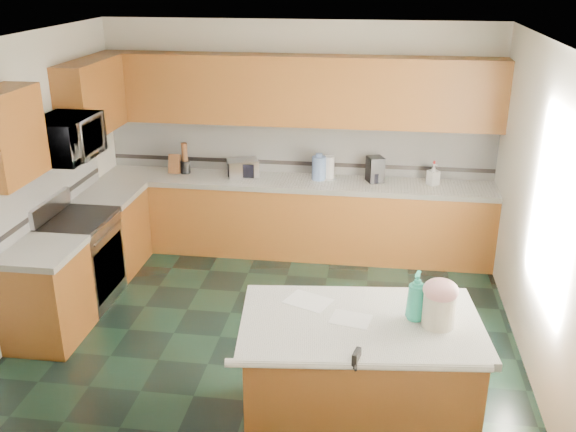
# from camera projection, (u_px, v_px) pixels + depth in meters

# --- Properties ---
(floor) EXTENTS (4.60, 4.60, 0.00)m
(floor) POSITION_uv_depth(u_px,v_px,m) (267.00, 340.00, 5.98)
(floor) COLOR black
(floor) RESTS_ON ground
(ceiling) EXTENTS (4.60, 4.60, 0.00)m
(ceiling) POSITION_uv_depth(u_px,v_px,m) (263.00, 43.00, 4.99)
(ceiling) COLOR white
(ceiling) RESTS_ON ground
(wall_back) EXTENTS (4.60, 0.04, 2.70)m
(wall_back) POSITION_uv_depth(u_px,v_px,m) (299.00, 137.00, 7.62)
(wall_back) COLOR white
(wall_back) RESTS_ON ground
(wall_front) EXTENTS (4.60, 0.04, 2.70)m
(wall_front) POSITION_uv_depth(u_px,v_px,m) (188.00, 359.00, 3.35)
(wall_front) COLOR white
(wall_front) RESTS_ON ground
(wall_left) EXTENTS (0.04, 4.60, 2.70)m
(wall_left) POSITION_uv_depth(u_px,v_px,m) (12.00, 192.00, 5.79)
(wall_left) COLOR white
(wall_left) RESTS_ON ground
(wall_right) EXTENTS (0.04, 4.60, 2.70)m
(wall_right) POSITION_uv_depth(u_px,v_px,m) (547.00, 219.00, 5.18)
(wall_right) COLOR white
(wall_right) RESTS_ON ground
(back_base_cab) EXTENTS (4.60, 0.60, 0.86)m
(back_base_cab) POSITION_uv_depth(u_px,v_px,m) (295.00, 219.00, 7.66)
(back_base_cab) COLOR #512A0D
(back_base_cab) RESTS_ON ground
(back_countertop) EXTENTS (4.60, 0.64, 0.06)m
(back_countertop) POSITION_uv_depth(u_px,v_px,m) (295.00, 182.00, 7.50)
(back_countertop) COLOR white
(back_countertop) RESTS_ON back_base_cab
(back_upper_cab) EXTENTS (4.60, 0.33, 0.78)m
(back_upper_cab) POSITION_uv_depth(u_px,v_px,m) (297.00, 90.00, 7.23)
(back_upper_cab) COLOR #512A0D
(back_upper_cab) RESTS_ON wall_back
(back_backsplash) EXTENTS (4.60, 0.02, 0.63)m
(back_backsplash) POSITION_uv_depth(u_px,v_px,m) (298.00, 147.00, 7.63)
(back_backsplash) COLOR silver
(back_backsplash) RESTS_ON back_countertop
(back_accent_band) EXTENTS (4.60, 0.01, 0.05)m
(back_accent_band) POSITION_uv_depth(u_px,v_px,m) (298.00, 163.00, 7.70)
(back_accent_band) COLOR black
(back_accent_band) RESTS_ON back_countertop
(left_base_cab_rear) EXTENTS (0.60, 0.82, 0.86)m
(left_base_cab_rear) POSITION_uv_depth(u_px,v_px,m) (112.00, 233.00, 7.27)
(left_base_cab_rear) COLOR #512A0D
(left_base_cab_rear) RESTS_ON ground
(left_counter_rear) EXTENTS (0.64, 0.82, 0.06)m
(left_counter_rear) POSITION_uv_depth(u_px,v_px,m) (108.00, 194.00, 7.10)
(left_counter_rear) COLOR white
(left_counter_rear) RESTS_ON left_base_cab_rear
(left_base_cab_front) EXTENTS (0.60, 0.72, 0.86)m
(left_base_cab_front) POSITION_uv_depth(u_px,v_px,m) (47.00, 297.00, 5.86)
(left_base_cab_front) COLOR #512A0D
(left_base_cab_front) RESTS_ON ground
(left_counter_front) EXTENTS (0.64, 0.72, 0.06)m
(left_counter_front) POSITION_uv_depth(u_px,v_px,m) (39.00, 252.00, 5.69)
(left_counter_front) COLOR white
(left_counter_front) RESTS_ON left_base_cab_front
(left_backsplash) EXTENTS (0.02, 2.30, 0.63)m
(left_backsplash) POSITION_uv_depth(u_px,v_px,m) (47.00, 185.00, 6.33)
(left_backsplash) COLOR silver
(left_backsplash) RESTS_ON wall_left
(left_accent_band) EXTENTS (0.01, 2.30, 0.05)m
(left_accent_band) POSITION_uv_depth(u_px,v_px,m) (50.00, 204.00, 6.40)
(left_accent_band) COLOR black
(left_accent_band) RESTS_ON wall_left
(left_upper_cab_rear) EXTENTS (0.33, 1.09, 0.78)m
(left_upper_cab_rear) POSITION_uv_depth(u_px,v_px,m) (91.00, 97.00, 6.86)
(left_upper_cab_rear) COLOR #512A0D
(left_upper_cab_rear) RESTS_ON wall_left
(left_upper_cab_front) EXTENTS (0.33, 0.72, 0.78)m
(left_upper_cab_front) POSITION_uv_depth(u_px,v_px,m) (6.00, 136.00, 5.33)
(left_upper_cab_front) COLOR #512A0D
(left_upper_cab_front) RESTS_ON wall_left
(range_body) EXTENTS (0.60, 0.76, 0.88)m
(range_body) POSITION_uv_depth(u_px,v_px,m) (82.00, 262.00, 6.54)
(range_body) COLOR #B7B7BC
(range_body) RESTS_ON ground
(range_oven_door) EXTENTS (0.02, 0.68, 0.55)m
(range_oven_door) POSITION_uv_depth(u_px,v_px,m) (109.00, 267.00, 6.52)
(range_oven_door) COLOR black
(range_oven_door) RESTS_ON range_body
(range_cooktop) EXTENTS (0.62, 0.78, 0.04)m
(range_cooktop) POSITION_uv_depth(u_px,v_px,m) (76.00, 220.00, 6.37)
(range_cooktop) COLOR black
(range_cooktop) RESTS_ON range_body
(range_handle) EXTENTS (0.02, 0.66, 0.02)m
(range_handle) POSITION_uv_depth(u_px,v_px,m) (108.00, 233.00, 6.37)
(range_handle) COLOR #B7B7BC
(range_handle) RESTS_ON range_body
(range_backguard) EXTENTS (0.06, 0.76, 0.18)m
(range_backguard) POSITION_uv_depth(u_px,v_px,m) (50.00, 207.00, 6.36)
(range_backguard) COLOR #B7B7BC
(range_backguard) RESTS_ON range_body
(microwave) EXTENTS (0.50, 0.73, 0.41)m
(microwave) POSITION_uv_depth(u_px,v_px,m) (66.00, 138.00, 6.07)
(microwave) COLOR #B7B7BC
(microwave) RESTS_ON wall_left
(island_base) EXTENTS (1.69, 1.09, 0.86)m
(island_base) POSITION_uv_depth(u_px,v_px,m) (358.00, 378.00, 4.72)
(island_base) COLOR #512A0D
(island_base) RESTS_ON ground
(island_top) EXTENTS (1.81, 1.20, 0.06)m
(island_top) POSITION_uv_depth(u_px,v_px,m) (361.00, 324.00, 4.55)
(island_top) COLOR white
(island_top) RESTS_ON island_base
(island_bullnose) EXTENTS (1.70, 0.24, 0.06)m
(island_bullnose) POSITION_uv_depth(u_px,v_px,m) (358.00, 365.00, 4.09)
(island_bullnose) COLOR white
(island_bullnose) RESTS_ON island_base
(treat_jar) EXTENTS (0.24, 0.24, 0.24)m
(treat_jar) POSITION_uv_depth(u_px,v_px,m) (439.00, 310.00, 4.44)
(treat_jar) COLOR silver
(treat_jar) RESTS_ON island_top
(treat_jar_lid) EXTENTS (0.25, 0.25, 0.15)m
(treat_jar_lid) POSITION_uv_depth(u_px,v_px,m) (441.00, 290.00, 4.38)
(treat_jar_lid) COLOR pink
(treat_jar_lid) RESTS_ON treat_jar
(treat_jar_knob) EXTENTS (0.08, 0.03, 0.03)m
(treat_jar_knob) POSITION_uv_depth(u_px,v_px,m) (441.00, 284.00, 4.36)
(treat_jar_knob) COLOR tan
(treat_jar_knob) RESTS_ON treat_jar_lid
(treat_jar_knob_end_l) EXTENTS (0.04, 0.04, 0.04)m
(treat_jar_knob_end_l) POSITION_uv_depth(u_px,v_px,m) (435.00, 283.00, 4.37)
(treat_jar_knob_end_l) COLOR tan
(treat_jar_knob_end_l) RESTS_ON treat_jar_lid
(treat_jar_knob_end_r) EXTENTS (0.04, 0.04, 0.04)m
(treat_jar_knob_end_r) POSITION_uv_depth(u_px,v_px,m) (448.00, 284.00, 4.36)
(treat_jar_knob_end_r) COLOR tan
(treat_jar_knob_end_r) RESTS_ON treat_jar_lid
(soap_bottle_island) EXTENTS (0.18, 0.18, 0.37)m
(soap_bottle_island) POSITION_uv_depth(u_px,v_px,m) (417.00, 296.00, 4.50)
(soap_bottle_island) COLOR teal
(soap_bottle_island) RESTS_ON island_top
(paper_sheet_a) EXTENTS (0.31, 0.26, 0.00)m
(paper_sheet_a) POSITION_uv_depth(u_px,v_px,m) (351.00, 319.00, 4.56)
(paper_sheet_a) COLOR white
(paper_sheet_a) RESTS_ON island_top
(paper_sheet_b) EXTENTS (0.39, 0.35, 0.00)m
(paper_sheet_b) POSITION_uv_depth(u_px,v_px,m) (308.00, 301.00, 4.80)
(paper_sheet_b) COLOR white
(paper_sheet_b) RESTS_ON island_top
(clamp_body) EXTENTS (0.06, 0.12, 0.10)m
(clamp_body) POSITION_uv_depth(u_px,v_px,m) (356.00, 358.00, 4.09)
(clamp_body) COLOR black
(clamp_body) RESTS_ON island_top
(clamp_handle) EXTENTS (0.02, 0.08, 0.02)m
(clamp_handle) POSITION_uv_depth(u_px,v_px,m) (356.00, 367.00, 4.04)
(clamp_handle) COLOR black
(clamp_handle) RESTS_ON island_top
(knife_block) EXTENTS (0.13, 0.17, 0.25)m
(knife_block) POSITION_uv_depth(u_px,v_px,m) (175.00, 164.00, 7.68)
(knife_block) COLOR #472814
(knife_block) RESTS_ON back_countertop
(utensil_crock) EXTENTS (0.12, 0.12, 0.15)m
(utensil_crock) POSITION_uv_depth(u_px,v_px,m) (185.00, 167.00, 7.71)
(utensil_crock) COLOR black
(utensil_crock) RESTS_ON back_countertop
(utensil_bundle) EXTENTS (0.07, 0.07, 0.22)m
(utensil_bundle) POSITION_uv_depth(u_px,v_px,m) (184.00, 152.00, 7.64)
(utensil_bundle) COLOR #472814
(utensil_bundle) RESTS_ON utensil_crock
(toaster_oven) EXTENTS (0.41, 0.35, 0.20)m
(toaster_oven) POSITION_uv_depth(u_px,v_px,m) (243.00, 168.00, 7.58)
(toaster_oven) COLOR #B7B7BC
(toaster_oven) RESTS_ON back_countertop
(toaster_oven_door) EXTENTS (0.31, 0.01, 0.16)m
(toaster_oven_door) POSITION_uv_depth(u_px,v_px,m) (241.00, 171.00, 7.47)
(toaster_oven_door) COLOR black
(toaster_oven_door) RESTS_ON toaster_oven
(paper_towel) EXTENTS (0.12, 0.12, 0.27)m
(paper_towel) POSITION_uv_depth(u_px,v_px,m) (329.00, 168.00, 7.48)
(paper_towel) COLOR white
(paper_towel) RESTS_ON back_countertop
(paper_towel_base) EXTENTS (0.18, 0.18, 0.01)m
(paper_towel_base) POSITION_uv_depth(u_px,v_px,m) (329.00, 178.00, 7.52)
(paper_towel_base) COLOR #B7B7BC
(paper_towel_base) RESTS_ON back_countertop
(water_jug) EXTENTS (0.17, 0.17, 0.27)m
(water_jug) POSITION_uv_depth(u_px,v_px,m) (319.00, 168.00, 7.45)
(water_jug) COLOR #5F7BB0
(water_jug) RESTS_ON back_countertop
(water_jug_neck) EXTENTS (0.08, 0.08, 0.04)m
(water_jug_neck) POSITION_uv_depth(u_px,v_px,m) (319.00, 155.00, 7.40)
(water_jug_neck) COLOR #5F7BB0
(water_jug_neck) RESTS_ON water_jug
(coffee_maker) EXTENTS (0.23, 0.24, 0.29)m
(coffee_maker) POSITION_uv_depth(u_px,v_px,m) (375.00, 169.00, 7.38)
(coffee_maker) COLOR black
(coffee_maker) RESTS_ON back_countertop
(coffee_carafe) EXTENTS (0.12, 0.12, 0.12)m
(coffee_carafe) POSITION_uv_depth(u_px,v_px,m) (375.00, 177.00, 7.38)
(coffee_carafe) COLOR black
(coffee_carafe) RESTS_ON back_countertop
(soap_bottle_back) EXTENTS (0.16, 0.16, 0.25)m
(soap_bottle_back) POSITION_uv_depth(u_px,v_px,m) (433.00, 174.00, 7.28)
(soap_bottle_back) COLOR white
(soap_bottle_back) RESTS_ON back_countertop
(soap_back_cap) EXTENTS (0.02, 0.02, 0.03)m
(soap_back_cap) POSITION_uv_depth(u_px,v_px,m) (434.00, 162.00, 7.23)
(soap_back_cap) COLOR red
(soap_back_cap) RESTS_ON soap_bottle_back
(window_light_proxy) EXTENTS (0.02, 1.40, 1.10)m
(window_light_proxy) POSITION_uv_depth(u_px,v_px,m) (552.00, 210.00, 4.95)
(window_light_proxy) COLOR white
(window_light_proxy) RESTS_ON wall_right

